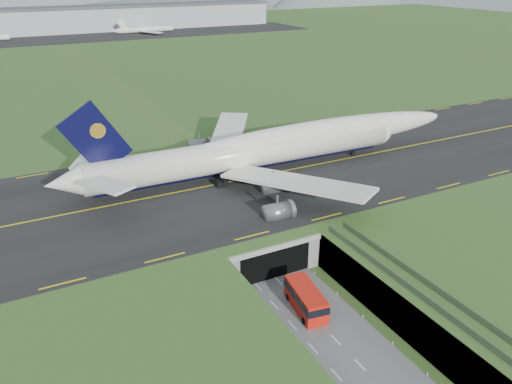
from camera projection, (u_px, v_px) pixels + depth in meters
ground at (303, 307)px, 71.07m from camera, size 900.00×900.00×0.00m
airfield_deck at (303, 290)px, 69.84m from camera, size 800.00×800.00×6.00m
trench_road at (333, 338)px, 64.96m from camera, size 12.00×75.00×0.20m
taxiway at (212, 186)px, 95.27m from camera, size 800.00×44.00×0.18m
tunnel_portal at (250, 235)px, 83.23m from camera, size 17.00×22.30×6.00m
guideway at (472, 334)px, 58.01m from camera, size 3.00×53.00×7.05m
jumbo_jet at (276, 147)px, 100.54m from camera, size 87.38×57.48×19.02m
shuttle_tram at (306, 299)px, 69.67m from camera, size 4.39×8.88×3.45m
cargo_terminal at (44, 21)px, 307.60m from camera, size 320.00×67.00×15.60m
distant_hills at (108, 26)px, 447.70m from camera, size 700.00×91.00×60.00m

